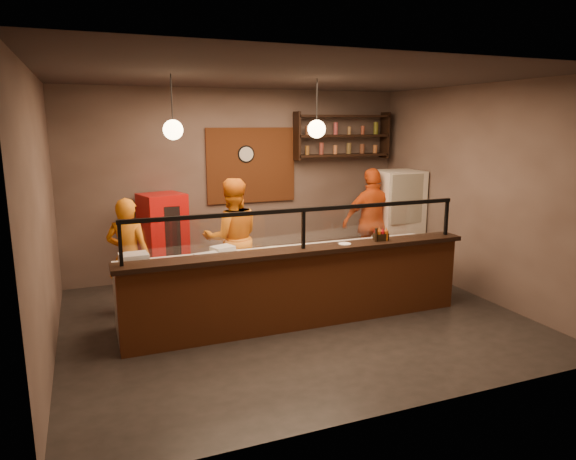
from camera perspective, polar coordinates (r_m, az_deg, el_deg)
name	(u,v)px	position (r m, az deg, el deg)	size (l,w,h in m)	color
floor	(294,318)	(7.15, 0.69, -9.78)	(6.00, 6.00, 0.00)	black
ceiling	(295,76)	(6.67, 0.76, 16.71)	(6.00, 6.00, 0.00)	#342B28
wall_back	(240,183)	(9.07, -5.33, 5.25)	(6.00, 6.00, 0.00)	#6E5A50
wall_left	(42,219)	(6.25, -25.65, 1.13)	(5.00, 5.00, 0.00)	#6E5A50
wall_right	(477,192)	(8.33, 20.22, 3.99)	(5.00, 5.00, 0.00)	#6E5A50
wall_front	(404,245)	(4.56, 12.79, -1.60)	(6.00, 6.00, 0.00)	#6E5A50
brick_patch	(251,165)	(9.07, -4.09, 7.17)	(1.60, 0.04, 1.30)	brown
service_counter	(303,290)	(6.72, 1.68, -6.69)	(4.60, 0.25, 1.00)	brown
counter_ledge	(303,251)	(6.57, 1.71, -2.30)	(4.70, 0.37, 0.06)	black
worktop_cabinet	(289,285)	(7.18, 0.09, -6.08)	(4.60, 0.75, 0.85)	gray
worktop	(289,253)	(7.05, 0.09, -2.60)	(4.60, 0.75, 0.05)	silver
sneeze_guard	(303,225)	(6.49, 1.73, 0.61)	(4.50, 0.05, 0.52)	white
wall_shelving	(342,136)	(9.56, 6.07, 10.38)	(1.84, 0.28, 0.85)	black
wall_clock	(246,154)	(9.01, -4.70, 8.41)	(0.30, 0.30, 0.04)	black
pendant_left	(173,130)	(6.43, -12.66, 10.83)	(0.24, 0.24, 0.77)	black
pendant_right	(317,129)	(6.99, 3.20, 11.15)	(0.24, 0.24, 0.77)	black
cook_left	(128,256)	(7.44, -17.30, -2.82)	(0.60, 0.39, 1.64)	orange
cook_mid	(232,238)	(7.81, -6.21, -0.94)	(0.89, 0.69, 1.83)	orange
cook_right	(372,222)	(9.01, 9.35, 0.84)	(1.10, 0.46, 1.88)	#D54D14
fridge	(397,221)	(9.37, 11.98, 0.95)	(0.75, 0.70, 1.81)	beige
red_cooler	(164,240)	(8.58, -13.65, -1.11)	(0.65, 0.60, 1.52)	red
pizza_dough	(277,250)	(7.11, -1.20, -2.24)	(0.46, 0.46, 0.01)	beige
prep_tub_a	(134,260)	(6.55, -16.76, -3.25)	(0.34, 0.27, 0.17)	silver
prep_tub_b	(223,251)	(6.84, -7.26, -2.35)	(0.27, 0.22, 0.14)	silver
prep_tub_c	(208,260)	(6.43, -8.91, -3.27)	(0.29, 0.23, 0.15)	silver
rolling_pin	(202,256)	(6.77, -9.50, -2.92)	(0.06, 0.06, 0.34)	gold
condiment_caddy	(381,237)	(7.11, 10.28, -0.74)	(0.17, 0.14, 0.10)	black
pepper_mill	(376,235)	(7.01, 9.76, -0.54)	(0.04, 0.04, 0.19)	black
small_plate	(345,244)	(6.82, 6.32, -1.54)	(0.16, 0.16, 0.01)	white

